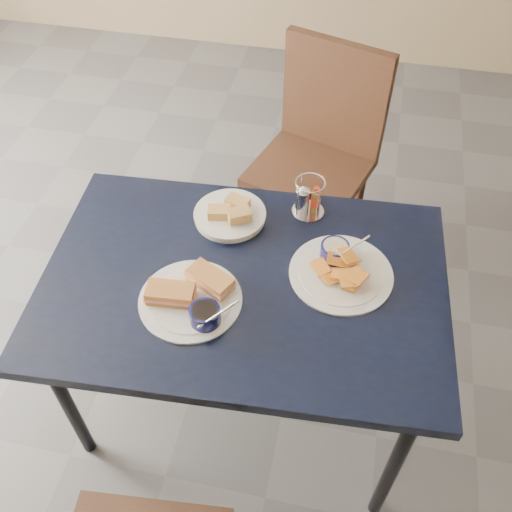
% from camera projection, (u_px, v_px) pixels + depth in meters
% --- Properties ---
extents(ground, '(6.00, 6.00, 0.00)m').
position_uv_depth(ground, '(210.00, 336.00, 2.50)').
color(ground, '#49494E').
rests_on(ground, ground).
extents(dining_table, '(1.29, 0.90, 0.75)m').
position_uv_depth(dining_table, '(244.00, 292.00, 1.80)').
color(dining_table, black).
rests_on(dining_table, ground).
extents(chair_far, '(0.58, 0.58, 0.99)m').
position_uv_depth(chair_far, '(314.00, 142.00, 2.49)').
color(chair_far, '#321B10').
rests_on(chair_far, ground).
extents(sandwich_plate, '(0.32, 0.31, 0.12)m').
position_uv_depth(sandwich_plate, '(193.00, 297.00, 1.67)').
color(sandwich_plate, white).
rests_on(sandwich_plate, dining_table).
extents(plantain_plate, '(0.32, 0.32, 0.12)m').
position_uv_depth(plantain_plate, '(340.00, 267.00, 1.76)').
color(plantain_plate, white).
rests_on(plantain_plate, dining_table).
extents(bread_basket, '(0.24, 0.24, 0.07)m').
position_uv_depth(bread_basket, '(230.00, 214.00, 1.91)').
color(bread_basket, white).
rests_on(bread_basket, dining_table).
extents(condiment_caddy, '(0.11, 0.11, 0.14)m').
position_uv_depth(condiment_caddy, '(308.00, 199.00, 1.90)').
color(condiment_caddy, silver).
rests_on(condiment_caddy, dining_table).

